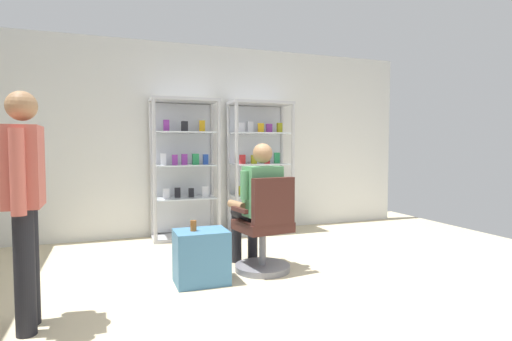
% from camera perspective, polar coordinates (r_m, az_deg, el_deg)
% --- Properties ---
extents(ground_plane, '(7.20, 7.20, 0.00)m').
position_cam_1_polar(ground_plane, '(3.42, 8.40, -18.23)').
color(ground_plane, '#C6B793').
extents(back_wall, '(6.00, 0.10, 2.70)m').
position_cam_1_polar(back_wall, '(5.99, -5.33, 4.29)').
color(back_wall, silver).
rests_on(back_wall, ground).
extents(display_cabinet_left, '(0.90, 0.45, 1.90)m').
position_cam_1_polar(display_cabinet_left, '(5.64, -10.10, 0.37)').
color(display_cabinet_left, '#B7B7BC').
rests_on(display_cabinet_left, ground).
extents(display_cabinet_right, '(0.90, 0.45, 1.90)m').
position_cam_1_polar(display_cabinet_right, '(5.93, 0.41, 0.61)').
color(display_cabinet_right, '#B7B7BC').
rests_on(display_cabinet_right, ground).
extents(office_chair, '(0.60, 0.56, 0.96)m').
position_cam_1_polar(office_chair, '(4.08, 1.31, -8.83)').
color(office_chair, slate).
rests_on(office_chair, ground).
extents(seated_shopkeeper, '(0.53, 0.60, 1.29)m').
position_cam_1_polar(seated_shopkeeper, '(4.16, 0.20, -4.12)').
color(seated_shopkeeper, black).
rests_on(seated_shopkeeper, ground).
extents(storage_crate, '(0.48, 0.37, 0.49)m').
position_cam_1_polar(storage_crate, '(3.84, -7.74, -11.94)').
color(storage_crate, teal).
rests_on(storage_crate, ground).
extents(tea_glass, '(0.06, 0.06, 0.10)m').
position_cam_1_polar(tea_glass, '(3.75, -8.82, -7.70)').
color(tea_glass, brown).
rests_on(tea_glass, storage_crate).
extents(standing_customer, '(0.23, 0.52, 1.63)m').
position_cam_1_polar(standing_customer, '(3.15, -29.85, -2.98)').
color(standing_customer, black).
rests_on(standing_customer, ground).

